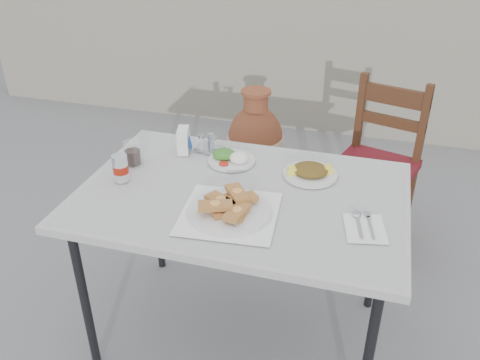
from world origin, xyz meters
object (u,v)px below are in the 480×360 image
(chair, at_px, (377,164))
(cola_glass, at_px, (133,154))
(terracotta_urn, at_px, (255,140))
(cafe_table, at_px, (242,203))
(soda_can, at_px, (121,168))
(pide_plate, at_px, (229,206))
(salad_rice_plate, at_px, (231,158))
(salad_chopped_plate, at_px, (310,171))
(condiment_caddy, at_px, (209,145))
(napkin_holder, at_px, (184,140))

(chair, bearing_deg, cola_glass, -123.18)
(chair, bearing_deg, terracotta_urn, 167.25)
(cafe_table, distance_m, soda_can, 0.50)
(pide_plate, relative_size, soda_can, 3.36)
(salad_rice_plate, bearing_deg, chair, 49.82)
(pide_plate, distance_m, salad_chopped_plate, 0.43)
(salad_chopped_plate, height_order, soda_can, soda_can)
(cafe_table, distance_m, salad_rice_plate, 0.26)
(cafe_table, xyz_separation_m, condiment_caddy, (-0.24, 0.30, 0.08))
(pide_plate, distance_m, condiment_caddy, 0.52)
(cola_glass, height_order, terracotta_urn, cola_glass)
(cola_glass, bearing_deg, condiment_caddy, 37.68)
(salad_rice_plate, relative_size, napkin_holder, 1.82)
(pide_plate, height_order, soda_can, soda_can)
(cafe_table, bearing_deg, soda_can, -173.92)
(pide_plate, relative_size, salad_chopped_plate, 1.67)
(chair, bearing_deg, napkin_holder, -124.01)
(pide_plate, relative_size, condiment_caddy, 2.89)
(salad_chopped_plate, bearing_deg, soda_can, -160.92)
(soda_can, bearing_deg, condiment_caddy, 54.74)
(cola_glass, xyz_separation_m, condiment_caddy, (0.27, 0.21, -0.02))
(chair, bearing_deg, condiment_caddy, -122.24)
(pide_plate, height_order, salad_chopped_plate, pide_plate)
(napkin_holder, height_order, condiment_caddy, napkin_holder)
(cafe_table, height_order, soda_can, soda_can)
(cola_glass, distance_m, napkin_holder, 0.23)
(salad_rice_plate, bearing_deg, cafe_table, -63.47)
(pide_plate, relative_size, cola_glass, 3.67)
(pide_plate, height_order, condiment_caddy, condiment_caddy)
(pide_plate, distance_m, terracotta_urn, 1.66)
(pide_plate, xyz_separation_m, terracotta_urn, (-0.30, 1.56, -0.49))
(cafe_table, height_order, napkin_holder, napkin_holder)
(condiment_caddy, bearing_deg, napkin_holder, -156.07)
(napkin_holder, xyz_separation_m, chair, (0.84, 0.69, -0.35))
(terracotta_urn, bearing_deg, chair, -29.19)
(cafe_table, xyz_separation_m, napkin_holder, (-0.34, 0.25, 0.11))
(cafe_table, height_order, salad_chopped_plate, salad_chopped_plate)
(cafe_table, bearing_deg, salad_rice_plate, 116.53)
(cola_glass, xyz_separation_m, chair, (1.00, 0.85, -0.33))
(pide_plate, bearing_deg, salad_chopped_plate, 57.00)
(napkin_holder, bearing_deg, terracotta_urn, 73.53)
(cafe_table, distance_m, pide_plate, 0.18)
(terracotta_urn, bearing_deg, cafe_table, -77.67)
(cola_glass, bearing_deg, salad_chopped_plate, 8.07)
(soda_can, bearing_deg, salad_chopped_plate, 19.08)
(condiment_caddy, bearing_deg, salad_chopped_plate, -12.36)
(napkin_holder, height_order, chair, chair)
(napkin_holder, distance_m, terracotta_urn, 1.25)
(cola_glass, bearing_deg, napkin_holder, 44.28)
(salad_chopped_plate, bearing_deg, cola_glass, -171.93)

